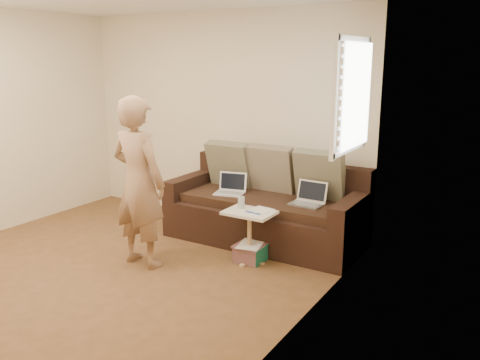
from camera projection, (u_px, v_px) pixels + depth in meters
The scene contains 16 objects.
floor at pixel (91, 280), 4.71m from camera, with size 4.50×4.50×0.00m, color brown.
wall_back at pixel (220, 118), 6.28m from camera, with size 4.00×4.00×0.00m, color beige.
wall_right at pixel (284, 169), 3.40m from camera, with size 4.50×4.50×0.00m, color beige.
window_blinds at pixel (353, 96), 4.58m from camera, with size 0.12×0.88×1.08m, color white, non-canonical shape.
sofa at pixel (265, 205), 5.64m from camera, with size 2.20×0.95×0.85m, color black, non-canonical shape.
pillow_left at pixel (230, 164), 6.02m from camera, with size 0.55×0.14×0.55m, color #6B654F, non-canonical shape.
pillow_mid at pixel (271, 169), 5.78m from camera, with size 0.55×0.14×0.55m, color #736752, non-canonical shape.
pillow_right at pixel (320, 175), 5.47m from camera, with size 0.55×0.14×0.55m, color #6B654F, non-canonical shape.
laptop_silver at pixel (306, 205), 5.30m from camera, with size 0.34×0.24×0.23m, color #B7BABC, non-canonical shape.
laptop_white at pixel (229, 194), 5.73m from camera, with size 0.32×0.24×0.24m, color white, non-canonical shape.
person at pixel (139, 182), 4.90m from camera, with size 0.62×0.42×1.70m, color #997253.
side_table at pixel (249, 237), 5.07m from camera, with size 0.49×0.35×0.54m, color silver, non-canonical shape.
drinking_glass at pixel (241, 203), 5.09m from camera, with size 0.07×0.07×0.12m, color silver, non-canonical shape.
scissors at pixel (253, 213), 4.93m from camera, with size 0.18×0.10×0.02m, color silver, non-canonical shape.
paper_on_table at pixel (258, 211), 5.01m from camera, with size 0.21×0.30×0.00m, color white, non-canonical shape.
striped_box at pixel (251, 253), 5.13m from camera, with size 0.30×0.30×0.19m, color #C41D3E, non-canonical shape.
Camera 1 is at (3.46, -3.00, 2.03)m, focal length 37.47 mm.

